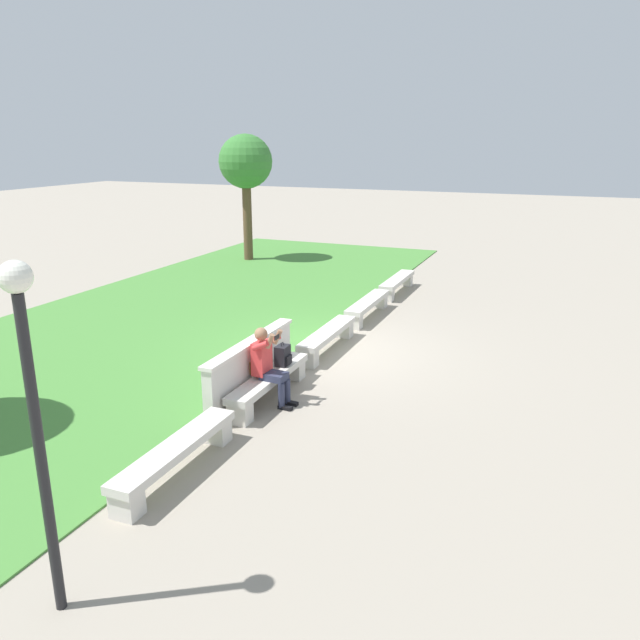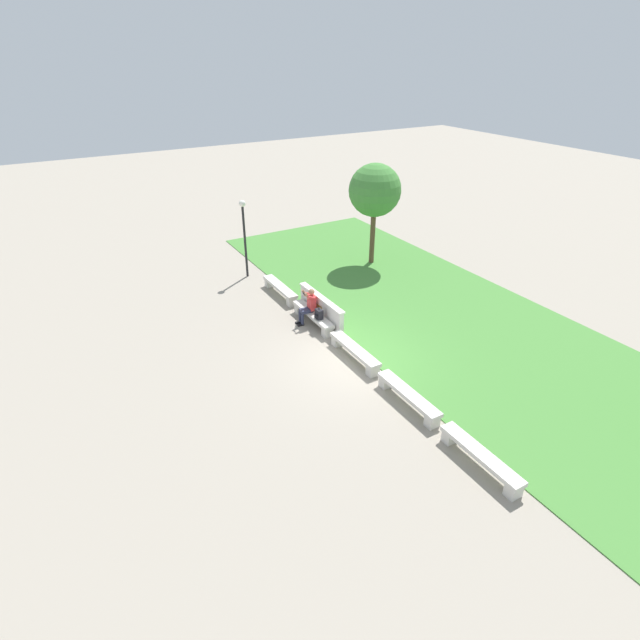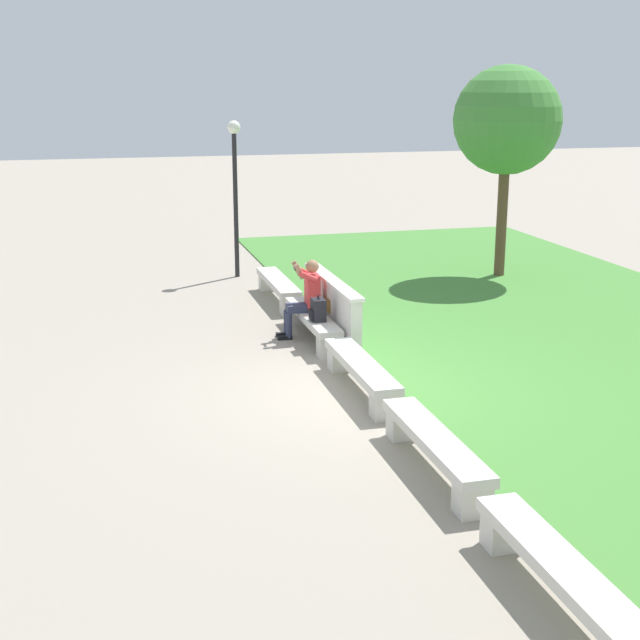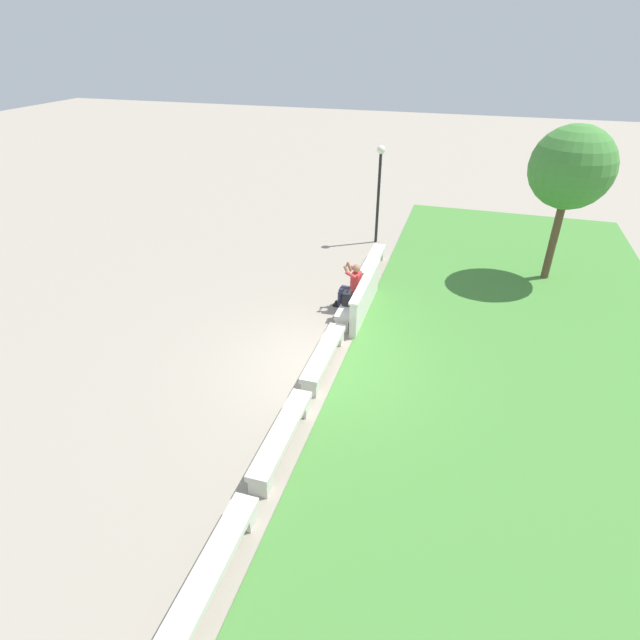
% 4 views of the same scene
% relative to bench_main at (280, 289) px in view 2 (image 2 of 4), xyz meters
% --- Properties ---
extents(ground_plane, '(80.00, 80.00, 0.00)m').
position_rel_bench_main_xyz_m(ground_plane, '(5.43, 0.00, -0.31)').
color(ground_plane, gray).
extents(grass_strip, '(25.25, 8.00, 0.03)m').
position_rel_bench_main_xyz_m(grass_strip, '(5.43, 4.38, -0.30)').
color(grass_strip, '#478438').
rests_on(grass_strip, ground).
extents(bench_main, '(2.40, 0.40, 0.45)m').
position_rel_bench_main_xyz_m(bench_main, '(0.00, 0.00, 0.00)').
color(bench_main, beige).
rests_on(bench_main, ground).
extents(bench_near, '(2.40, 0.40, 0.45)m').
position_rel_bench_main_xyz_m(bench_near, '(2.71, 0.00, 0.00)').
color(bench_near, beige).
rests_on(bench_near, ground).
extents(bench_mid, '(2.40, 0.40, 0.45)m').
position_rel_bench_main_xyz_m(bench_mid, '(5.43, 0.00, 0.00)').
color(bench_mid, beige).
rests_on(bench_mid, ground).
extents(bench_far, '(2.40, 0.40, 0.45)m').
position_rel_bench_main_xyz_m(bench_far, '(8.14, 0.00, 0.00)').
color(bench_far, beige).
rests_on(bench_far, ground).
extents(bench_end, '(2.40, 0.40, 0.45)m').
position_rel_bench_main_xyz_m(bench_end, '(10.86, 0.00, 0.00)').
color(bench_end, beige).
rests_on(bench_end, ground).
extents(backrest_wall_with_plaque, '(2.85, 0.24, 1.01)m').
position_rel_bench_main_xyz_m(backrest_wall_with_plaque, '(2.71, 0.34, 0.20)').
color(backrest_wall_with_plaque, beige).
rests_on(backrest_wall_with_plaque, ground).
extents(person_photographer, '(0.49, 0.74, 1.32)m').
position_rel_bench_main_xyz_m(person_photographer, '(2.54, -0.08, 0.43)').
color(person_photographer, black).
rests_on(person_photographer, ground).
extents(backpack, '(0.28, 0.24, 0.43)m').
position_rel_bench_main_xyz_m(backpack, '(3.20, -0.04, 0.31)').
color(backpack, black).
rests_on(backpack, bench_near).
extents(tree_behind_wall, '(2.30, 2.30, 4.53)m').
position_rel_bench_main_xyz_m(tree_behind_wall, '(-1.04, 5.22, 3.05)').
color(tree_behind_wall, brown).
rests_on(tree_behind_wall, ground).
extents(lamp_post, '(0.28, 0.28, 3.38)m').
position_rel_bench_main_xyz_m(lamp_post, '(-2.48, -0.39, 1.94)').
color(lamp_post, black).
rests_on(lamp_post, ground).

